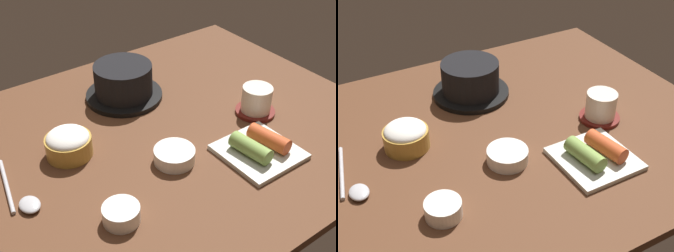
% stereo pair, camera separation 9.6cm
% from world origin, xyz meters
% --- Properties ---
extents(dining_table, '(1.00, 0.76, 0.02)m').
position_xyz_m(dining_table, '(0.00, 0.00, 0.01)').
color(dining_table, '#56331E').
rests_on(dining_table, ground).
extents(stone_pot, '(0.18, 0.18, 0.09)m').
position_xyz_m(stone_pot, '(0.03, 0.17, 0.06)').
color(stone_pot, black).
rests_on(stone_pot, dining_table).
extents(rice_bowl, '(0.09, 0.09, 0.06)m').
position_xyz_m(rice_bowl, '(-0.17, 0.05, 0.05)').
color(rice_bowl, '#B78C38').
rests_on(rice_bowl, dining_table).
extents(tea_cup_with_saucer, '(0.09, 0.09, 0.07)m').
position_xyz_m(tea_cup_with_saucer, '(0.24, -0.06, 0.05)').
color(tea_cup_with_saucer, maroon).
rests_on(tea_cup_with_saucer, dining_table).
extents(banchan_cup_center, '(0.08, 0.08, 0.03)m').
position_xyz_m(banchan_cup_center, '(-0.02, -0.09, 0.04)').
color(banchan_cup_center, white).
rests_on(banchan_cup_center, dining_table).
extents(kimchi_plate, '(0.15, 0.15, 0.04)m').
position_xyz_m(kimchi_plate, '(0.14, -0.17, 0.04)').
color(kimchi_plate, silver).
rests_on(kimchi_plate, dining_table).
extents(side_bowl_near, '(0.07, 0.07, 0.03)m').
position_xyz_m(side_bowl_near, '(-0.18, -0.16, 0.04)').
color(side_bowl_near, white).
rests_on(side_bowl_near, dining_table).
extents(spoon, '(0.05, 0.17, 0.01)m').
position_xyz_m(spoon, '(-0.30, -0.02, 0.03)').
color(spoon, '#B7B7BC').
rests_on(spoon, dining_table).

